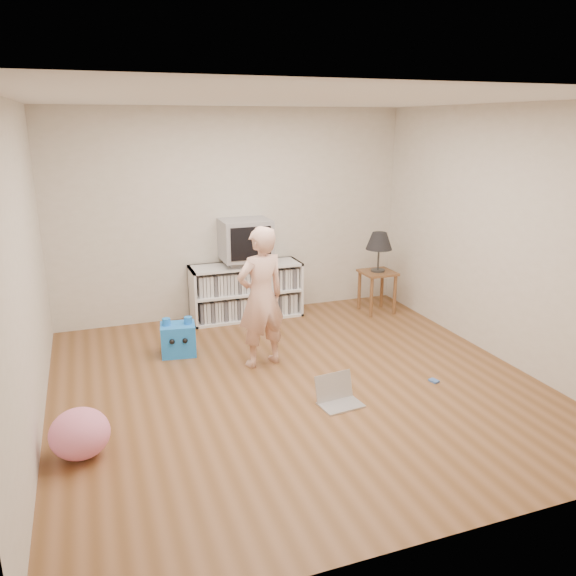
# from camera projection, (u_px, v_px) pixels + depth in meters

# --- Properties ---
(ground) EXTENTS (4.50, 4.50, 0.00)m
(ground) POSITION_uv_depth(u_px,v_px,m) (296.00, 384.00, 5.39)
(ground) COLOR brown
(ground) RESTS_ON ground
(walls) EXTENTS (4.52, 4.52, 2.60)m
(walls) POSITION_uv_depth(u_px,v_px,m) (297.00, 252.00, 5.02)
(walls) COLOR beige
(walls) RESTS_ON ground
(ceiling) EXTENTS (4.50, 4.50, 0.01)m
(ceiling) POSITION_uv_depth(u_px,v_px,m) (298.00, 99.00, 4.65)
(ceiling) COLOR white
(ceiling) RESTS_ON walls
(media_unit) EXTENTS (1.40, 0.45, 0.70)m
(media_unit) POSITION_uv_depth(u_px,v_px,m) (246.00, 291.00, 7.15)
(media_unit) COLOR white
(media_unit) RESTS_ON ground
(dvd_deck) EXTENTS (0.45, 0.35, 0.07)m
(dvd_deck) POSITION_uv_depth(u_px,v_px,m) (246.00, 262.00, 7.03)
(dvd_deck) COLOR gray
(dvd_deck) RESTS_ON media_unit
(crt_tv) EXTENTS (0.60, 0.53, 0.50)m
(crt_tv) POSITION_uv_depth(u_px,v_px,m) (245.00, 239.00, 6.95)
(crt_tv) COLOR #96969A
(crt_tv) RESTS_ON dvd_deck
(side_table) EXTENTS (0.42, 0.42, 0.55)m
(side_table) POSITION_uv_depth(u_px,v_px,m) (377.00, 281.00, 7.34)
(side_table) COLOR brown
(side_table) RESTS_ON ground
(table_lamp) EXTENTS (0.34, 0.34, 0.52)m
(table_lamp) POSITION_uv_depth(u_px,v_px,m) (379.00, 242.00, 7.19)
(table_lamp) COLOR #333333
(table_lamp) RESTS_ON side_table
(person) EXTENTS (0.59, 0.46, 1.45)m
(person) POSITION_uv_depth(u_px,v_px,m) (261.00, 297.00, 5.63)
(person) COLOR beige
(person) RESTS_ON ground
(laptop) EXTENTS (0.40, 0.33, 0.25)m
(laptop) POSITION_uv_depth(u_px,v_px,m) (337.00, 396.00, 5.01)
(laptop) COLOR silver
(laptop) RESTS_ON ground
(playing_cards) EXTENTS (0.09, 0.10, 0.02)m
(playing_cards) POSITION_uv_depth(u_px,v_px,m) (434.00, 381.00, 5.43)
(playing_cards) COLOR #466EBD
(playing_cards) RESTS_ON ground
(plush_blue) EXTENTS (0.40, 0.35, 0.42)m
(plush_blue) POSITION_uv_depth(u_px,v_px,m) (178.00, 339.00, 6.03)
(plush_blue) COLOR #1A7AE9
(plush_blue) RESTS_ON ground
(plush_pink) EXTENTS (0.58, 0.58, 0.38)m
(plush_pink) POSITION_uv_depth(u_px,v_px,m) (80.00, 434.00, 4.18)
(plush_pink) COLOR pink
(plush_pink) RESTS_ON ground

